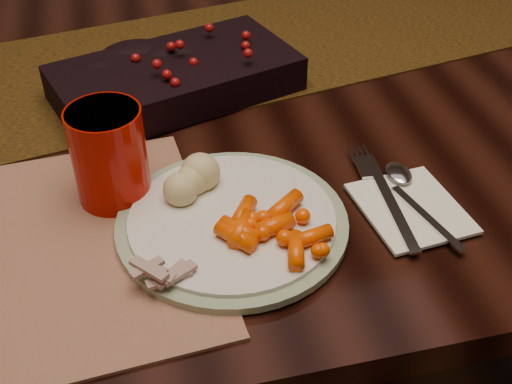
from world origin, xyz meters
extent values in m
cube|color=black|center=(0.00, 0.00, 0.38)|extent=(1.80, 1.00, 0.75)
cube|color=black|center=(0.05, 0.14, 0.75)|extent=(1.81, 0.68, 0.00)
cylinder|color=white|center=(-0.03, -0.29, 0.76)|extent=(0.31, 0.31, 0.01)
cube|color=white|center=(0.18, -0.31, 0.76)|extent=(0.12, 0.14, 0.00)
cylinder|color=#B00A00|center=(-0.15, -0.21, 0.81)|extent=(0.11, 0.11, 0.12)
camera|label=1|loc=(-0.13, -0.83, 1.25)|focal=45.00mm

